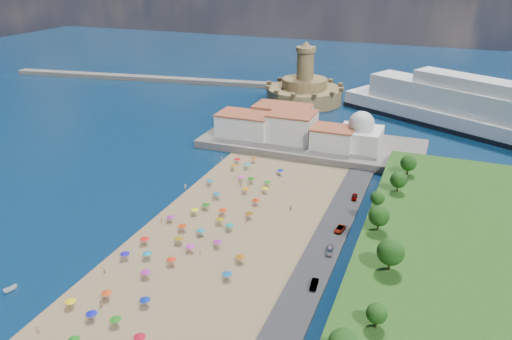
% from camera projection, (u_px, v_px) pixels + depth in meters
% --- Properties ---
extents(ground, '(700.00, 700.00, 0.00)m').
position_uv_depth(ground, '(213.00, 224.00, 147.10)').
color(ground, '#071938').
rests_on(ground, ground).
extents(terrace, '(90.00, 36.00, 3.00)m').
position_uv_depth(terrace, '(311.00, 144.00, 205.70)').
color(terrace, '#59544C').
rests_on(terrace, ground).
extents(jetty, '(18.00, 70.00, 2.40)m').
position_uv_depth(jetty, '(287.00, 115.00, 243.09)').
color(jetty, '#59544C').
rests_on(jetty, ground).
extents(breakwater, '(199.03, 34.77, 2.60)m').
position_uv_depth(breakwater, '(161.00, 79.00, 314.09)').
color(breakwater, '#59544C').
rests_on(breakwater, ground).
extents(waterfront_buildings, '(57.00, 29.00, 11.00)m').
position_uv_depth(waterfront_buildings, '(282.00, 125.00, 208.06)').
color(waterfront_buildings, silver).
rests_on(waterfront_buildings, terrace).
extents(domed_building, '(16.00, 16.00, 15.00)m').
position_uv_depth(domed_building, '(361.00, 134.00, 194.40)').
color(domed_building, silver).
rests_on(domed_building, terrace).
extents(fortress, '(40.00, 40.00, 32.40)m').
position_uv_depth(fortress, '(304.00, 90.00, 266.62)').
color(fortress, olive).
rests_on(fortress, ground).
extents(cruise_ship, '(129.88, 80.63, 29.68)m').
position_uv_depth(cruise_ship, '(480.00, 114.00, 218.77)').
color(cruise_ship, black).
rests_on(cruise_ship, ground).
extents(beach_parasols, '(32.66, 114.71, 2.20)m').
position_uv_depth(beach_parasols, '(192.00, 234.00, 137.86)').
color(beach_parasols, gray).
rests_on(beach_parasols, beach).
extents(beachgoers, '(38.70, 101.10, 1.89)m').
position_uv_depth(beachgoers, '(195.00, 222.00, 146.27)').
color(beachgoers, tan).
rests_on(beachgoers, beach).
extents(parked_cars, '(2.82, 54.25, 1.44)m').
position_uv_depth(parked_cars, '(336.00, 236.00, 138.27)').
color(parked_cars, gray).
rests_on(parked_cars, promenade).
extents(hillside_trees, '(12.56, 110.73, 8.11)m').
position_uv_depth(hillside_trees, '(383.00, 236.00, 121.38)').
color(hillside_trees, '#382314').
rests_on(hillside_trees, hillside).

